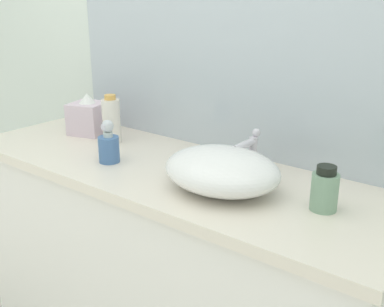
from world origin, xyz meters
The scene contains 9 objects.
bathroom_wall_rear centered at (0.00, 0.73, 1.30)m, with size 6.00×0.06×2.60m, color silver.
vanity_counter centered at (-0.02, 0.42, 0.44)m, with size 1.63×0.55×0.88m.
wall_mirror_panel centered at (-0.02, 0.69, 1.34)m, with size 1.34×0.01×0.91m, color #B2BCC6.
sink_basin centered at (0.24, 0.37, 0.94)m, with size 0.37×0.30×0.13m, color white.
faucet centered at (0.24, 0.53, 0.97)m, with size 0.03×0.14×0.15m.
soap_dispenser centered at (-0.21, 0.33, 0.94)m, with size 0.07×0.07×0.15m.
lotion_bottle centered at (0.54, 0.43, 0.94)m, with size 0.07×0.07×0.13m.
perfume_bottle centered at (-0.37, 0.50, 0.97)m, with size 0.07×0.07×0.19m.
tissue_box centered at (-0.54, 0.52, 0.96)m, with size 0.17×0.17×0.17m.
Camera 1 is at (0.97, -0.71, 1.45)m, focal length 43.52 mm.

